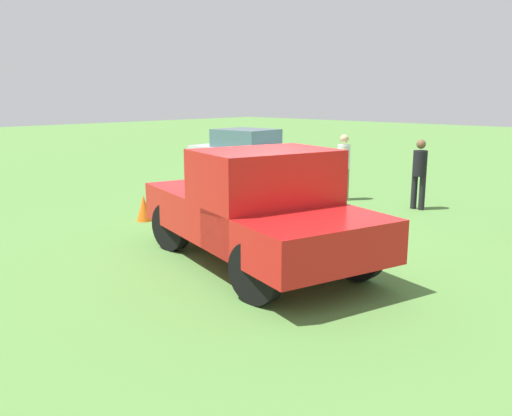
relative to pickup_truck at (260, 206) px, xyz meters
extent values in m
plane|color=#54843D|center=(0.55, -0.96, -0.95)|extent=(80.00, 80.00, 0.00)
cylinder|color=black|center=(1.69, 0.42, -0.54)|extent=(0.82, 0.22, 0.82)
cylinder|color=black|center=(1.25, -1.22, -0.54)|extent=(0.82, 0.22, 0.82)
cylinder|color=black|center=(-1.03, 1.16, -0.54)|extent=(0.82, 0.22, 0.82)
cylinder|color=black|center=(-1.48, -0.48, -0.54)|extent=(0.82, 0.22, 0.82)
cube|color=red|center=(1.39, -0.37, -0.20)|extent=(2.22, 2.39, 0.64)
cube|color=red|center=(-0.15, 0.04, 0.18)|extent=(1.88, 2.30, 1.40)
cube|color=slate|center=(-0.15, 0.04, 0.62)|extent=(1.64, 2.09, 0.48)
cube|color=red|center=(-1.00, 0.27, -0.22)|extent=(2.56, 2.48, 0.60)
cube|color=silver|center=(2.18, -0.59, -0.46)|extent=(0.61, 1.88, 0.16)
cylinder|color=black|center=(5.62, -7.79, -0.60)|extent=(0.71, 0.20, 0.71)
cylinder|color=black|center=(5.54, -6.26, -0.60)|extent=(0.71, 0.20, 0.71)
cylinder|color=black|center=(8.45, -7.64, -0.60)|extent=(0.71, 0.20, 0.71)
cylinder|color=black|center=(8.36, -6.11, -0.60)|extent=(0.71, 0.20, 0.71)
cube|color=silver|center=(6.99, -6.95, -0.40)|extent=(4.38, 2.01, 0.68)
cube|color=slate|center=(7.21, -6.94, 0.24)|extent=(1.97, 1.67, 0.60)
cylinder|color=#7A6B51|center=(2.05, -5.35, -0.55)|extent=(0.14, 0.14, 0.80)
cylinder|color=#7A6B51|center=(2.25, -5.35, -0.55)|extent=(0.14, 0.14, 0.80)
cylinder|color=silver|center=(2.15, -5.35, 0.15)|extent=(0.33, 0.33, 0.60)
sphere|color=#D8AD84|center=(2.15, -5.35, 0.59)|extent=(0.22, 0.22, 0.22)
cylinder|color=black|center=(0.32, -5.61, -0.56)|extent=(0.14, 0.14, 0.78)
cylinder|color=black|center=(0.12, -5.61, -0.56)|extent=(0.14, 0.14, 0.78)
cylinder|color=black|center=(0.22, -5.61, 0.13)|extent=(0.32, 0.32, 0.59)
sphere|color=brown|center=(0.22, -5.61, 0.57)|extent=(0.21, 0.21, 0.21)
cone|color=orange|center=(3.85, -0.49, -0.68)|extent=(0.32, 0.32, 0.55)
camera|label=1|loc=(-5.50, 5.82, 1.67)|focal=37.41mm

